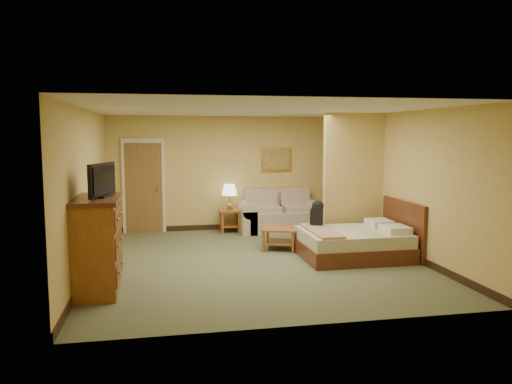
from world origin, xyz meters
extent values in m
plane|color=#525939|center=(0.00, 0.00, 0.00)|extent=(6.00, 6.00, 0.00)
plane|color=white|center=(0.00, 0.00, 2.60)|extent=(6.00, 6.00, 0.00)
cube|color=tan|center=(0.00, 3.00, 1.30)|extent=(5.50, 0.02, 2.60)
cube|color=tan|center=(-2.75, 0.00, 1.30)|extent=(0.02, 6.00, 2.60)
cube|color=tan|center=(2.75, 0.00, 1.30)|extent=(0.02, 6.00, 2.60)
cube|color=tan|center=(2.15, 0.93, 1.30)|extent=(1.20, 0.15, 2.60)
cube|color=beige|center=(-1.95, 2.97, 1.05)|extent=(0.94, 0.06, 2.10)
cube|color=brown|center=(-1.95, 2.96, 1.00)|extent=(0.80, 0.04, 2.00)
cylinder|color=#A2853B|center=(-1.65, 2.90, 1.00)|extent=(0.04, 0.12, 0.04)
cube|color=black|center=(0.00, 2.99, 0.06)|extent=(5.50, 0.02, 0.12)
cube|color=tan|center=(1.08, 2.52, 0.23)|extent=(1.55, 0.83, 0.46)
cube|color=tan|center=(1.08, 2.88, 0.71)|extent=(1.55, 0.20, 0.49)
cube|color=tan|center=(0.30, 2.52, 0.26)|extent=(0.33, 0.83, 0.52)
cube|color=tan|center=(1.85, 2.52, 0.26)|extent=(0.33, 0.83, 0.52)
cube|color=brown|center=(-0.07, 2.65, 0.49)|extent=(0.46, 0.46, 0.04)
cube|color=brown|center=(-0.07, 2.65, 0.14)|extent=(0.39, 0.39, 0.03)
cube|color=brown|center=(-0.26, 2.47, 0.23)|extent=(0.05, 0.05, 0.47)
cube|color=brown|center=(0.11, 2.47, 0.23)|extent=(0.05, 0.05, 0.47)
cube|color=brown|center=(-0.26, 2.83, 0.23)|extent=(0.05, 0.05, 0.47)
cube|color=brown|center=(0.11, 2.83, 0.23)|extent=(0.05, 0.05, 0.47)
cylinder|color=#A2853B|center=(-0.07, 2.65, 0.52)|extent=(0.17, 0.17, 0.04)
cylinder|color=#A2853B|center=(-0.07, 2.65, 0.75)|extent=(0.02, 0.02, 0.29)
cone|color=white|center=(-0.07, 2.65, 0.96)|extent=(0.35, 0.35, 0.24)
cube|color=brown|center=(0.64, 0.80, 0.40)|extent=(0.83, 0.83, 0.04)
cube|color=brown|center=(0.64, 0.80, 0.14)|extent=(0.71, 0.71, 0.03)
cube|color=brown|center=(0.36, 0.53, 0.19)|extent=(0.05, 0.05, 0.39)
cube|color=brown|center=(0.92, 1.08, 0.19)|extent=(0.05, 0.05, 0.39)
cube|color=#B78E3F|center=(1.08, 2.98, 1.60)|extent=(0.71, 0.03, 0.56)
cube|color=olive|center=(1.08, 2.96, 1.60)|extent=(0.59, 0.02, 0.44)
cube|color=brown|center=(-2.48, -1.23, 0.63)|extent=(0.58, 1.16, 1.27)
cube|color=#482011|center=(-2.48, -1.23, 1.30)|extent=(0.65, 1.25, 0.06)
cube|color=black|center=(-2.38, -1.23, 1.34)|extent=(0.29, 0.38, 0.03)
cube|color=black|center=(-2.38, -1.23, 1.57)|extent=(0.29, 0.75, 0.46)
cube|color=#482011|center=(1.75, -0.10, 0.14)|extent=(1.82, 1.45, 0.27)
cube|color=beige|center=(1.75, -0.10, 0.38)|extent=(1.76, 1.40, 0.22)
cube|color=#482011|center=(2.71, -0.10, 0.50)|extent=(0.06, 1.55, 1.00)
cube|color=silver|center=(2.40, -0.42, 0.55)|extent=(0.41, 0.50, 0.13)
cube|color=silver|center=(2.40, 0.22, 0.55)|extent=(0.41, 0.50, 0.13)
cube|color=#9A7254|center=(1.16, -0.10, 0.51)|extent=(0.41, 1.36, 0.05)
cube|color=black|center=(1.26, 0.40, 0.68)|extent=(0.28, 0.33, 0.38)
sphere|color=black|center=(1.26, 0.40, 0.87)|extent=(0.23, 0.23, 0.23)
camera|label=1|loc=(-1.59, -8.32, 2.19)|focal=35.00mm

